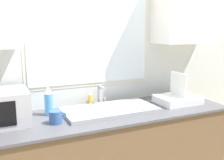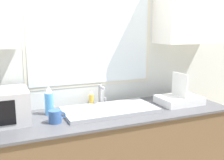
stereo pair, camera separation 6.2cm
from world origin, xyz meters
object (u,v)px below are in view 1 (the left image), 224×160
object	(u,v)px
spray_bottle	(49,101)
soap_bottle	(91,100)
dish_rack	(178,98)
faucet	(101,93)
mug_near_sink	(56,117)

from	to	relation	value
spray_bottle	soap_bottle	distance (m)	0.41
dish_rack	spray_bottle	distance (m)	1.19
soap_bottle	dish_rack	bearing A→B (deg)	-17.48
spray_bottle	soap_bottle	size ratio (longest dim) A/B	1.84
spray_bottle	faucet	bearing A→B (deg)	10.73
dish_rack	mug_near_sink	xyz separation A→B (m)	(-1.17, -0.06, 0.00)
dish_rack	mug_near_sink	bearing A→B (deg)	-176.98
soap_bottle	mug_near_sink	xyz separation A→B (m)	(-0.39, -0.31, -0.01)
faucet	dish_rack	xyz separation A→B (m)	(0.68, -0.25, -0.06)
faucet	soap_bottle	distance (m)	0.11
faucet	dish_rack	distance (m)	0.73
faucet	spray_bottle	xyz separation A→B (m)	(-0.49, -0.09, 0.01)
dish_rack	mug_near_sink	distance (m)	1.17
dish_rack	soap_bottle	distance (m)	0.82
faucet	mug_near_sink	distance (m)	0.58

